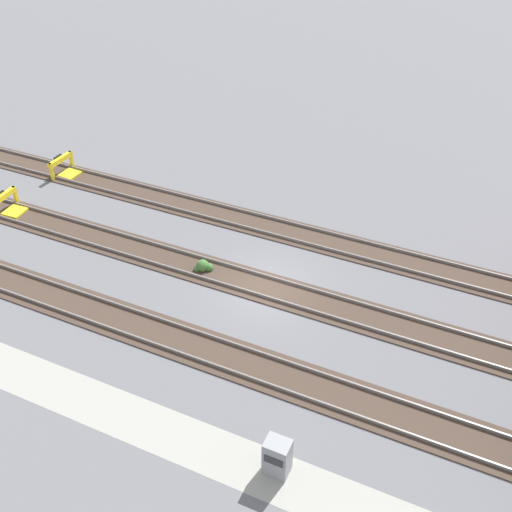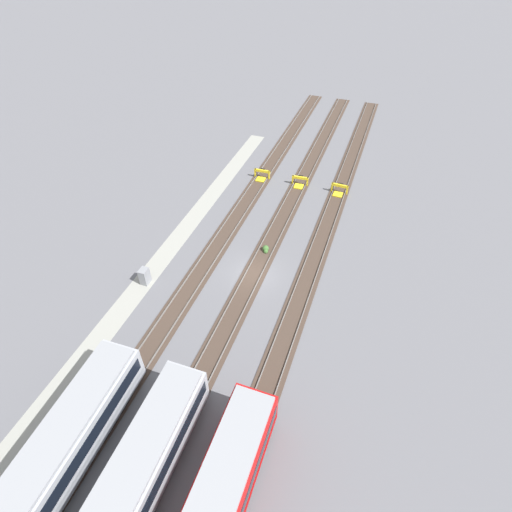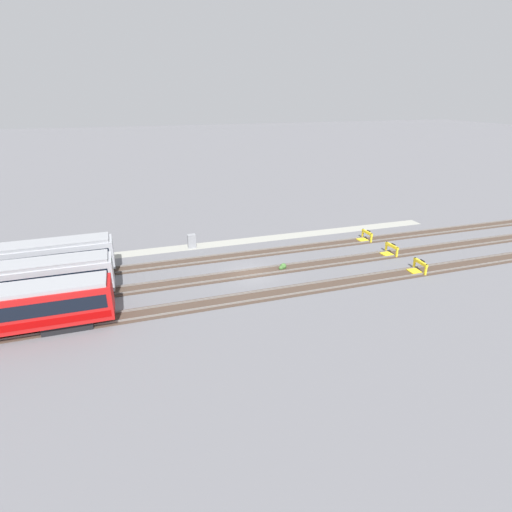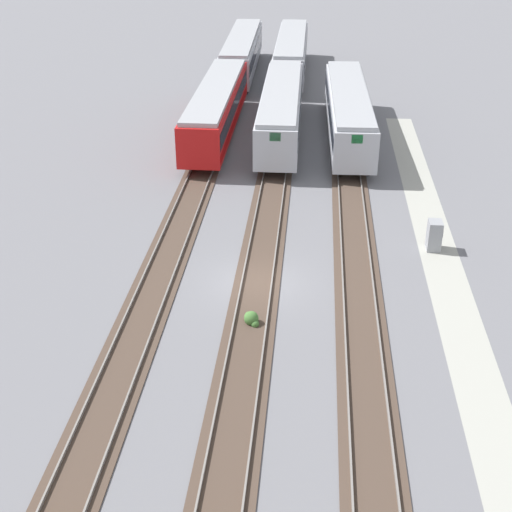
# 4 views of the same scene
# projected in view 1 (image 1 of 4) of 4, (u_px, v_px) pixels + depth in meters

# --- Properties ---
(ground_plane) EXTENTS (400.00, 400.00, 0.00)m
(ground_plane) POSITION_uv_depth(u_px,v_px,m) (266.00, 288.00, 29.06)
(ground_plane) COLOR slate
(service_walkway) EXTENTS (54.00, 2.00, 0.01)m
(service_walkway) POSITION_uv_depth(u_px,v_px,m) (168.00, 433.00, 22.44)
(service_walkway) COLOR #9E9E93
(service_walkway) RESTS_ON ground
(rail_track_nearest) EXTENTS (90.00, 2.24, 0.21)m
(rail_track_nearest) POSITION_uv_depth(u_px,v_px,m) (221.00, 354.00, 25.55)
(rail_track_nearest) COLOR #47382D
(rail_track_nearest) RESTS_ON ground
(rail_track_near_inner) EXTENTS (90.00, 2.24, 0.21)m
(rail_track_near_inner) POSITION_uv_depth(u_px,v_px,m) (266.00, 288.00, 29.03)
(rail_track_near_inner) COLOR #47382D
(rail_track_near_inner) RESTS_ON ground
(rail_track_middle) EXTENTS (90.00, 2.24, 0.21)m
(rail_track_middle) POSITION_uv_depth(u_px,v_px,m) (302.00, 235.00, 32.51)
(rail_track_middle) COLOR #47382D
(rail_track_middle) RESTS_ON ground
(bumper_stop_near_inner_track) EXTENTS (1.38, 2.01, 1.22)m
(bumper_stop_near_inner_track) POSITION_uv_depth(u_px,v_px,m) (9.00, 205.00, 34.06)
(bumper_stop_near_inner_track) COLOR yellow
(bumper_stop_near_inner_track) RESTS_ON ground
(bumper_stop_middle_track) EXTENTS (1.38, 2.01, 1.22)m
(bumper_stop_middle_track) POSITION_uv_depth(u_px,v_px,m) (65.00, 167.00, 37.48)
(bumper_stop_middle_track) COLOR yellow
(bumper_stop_middle_track) RESTS_ON ground
(electrical_cabinet) EXTENTS (0.90, 0.73, 1.60)m
(electrical_cabinet) POSITION_uv_depth(u_px,v_px,m) (277.00, 457.00, 20.72)
(electrical_cabinet) COLOR gray
(electrical_cabinet) RESTS_ON ground
(weed_clump) EXTENTS (0.92, 0.70, 0.64)m
(weed_clump) POSITION_uv_depth(u_px,v_px,m) (203.00, 266.00, 30.02)
(weed_clump) COLOR #427033
(weed_clump) RESTS_ON ground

